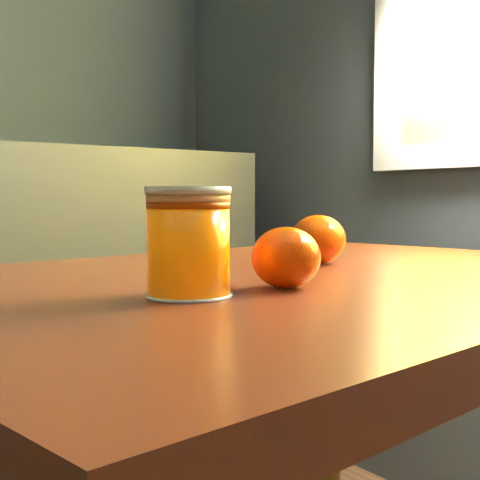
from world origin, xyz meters
TOP-DOWN VIEW (x-y plane):
  - table at (0.87, 0.15)m, footprint 0.99×0.76m
  - juice_glass at (0.67, 0.06)m, footprint 0.07×0.07m
  - orange_front at (0.77, 0.05)m, footprint 0.07×0.07m
  - orange_back at (0.96, 0.20)m, footprint 0.09×0.09m

SIDE VIEW (x-z plane):
  - table at x=0.87m, z-range 0.25..0.94m
  - orange_front at x=0.77m, z-range 0.68..0.74m
  - orange_back at x=0.96m, z-range 0.68..0.75m
  - juice_glass at x=0.67m, z-range 0.69..0.78m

